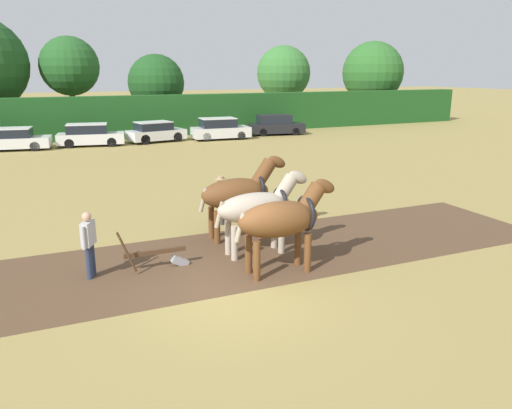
{
  "coord_description": "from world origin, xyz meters",
  "views": [
    {
      "loc": [
        -3.99,
        -9.64,
        4.87
      ],
      "look_at": [
        1.97,
        3.1,
        1.1
      ],
      "focal_mm": 35.0,
      "sensor_mm": 36.0,
      "label": 1
    }
  ],
  "objects_px": {
    "farmer_beside_team": "(221,197)",
    "farmer_at_plow": "(89,240)",
    "tree_far_right": "(373,72)",
    "draft_horse_lead_right": "(259,207)",
    "parked_car_left": "(12,139)",
    "plow": "(161,256)",
    "tree_right": "(284,73)",
    "draft_horse_trail_left": "(239,193)",
    "parked_car_center_left": "(90,135)",
    "tree_center": "(70,66)",
    "tree_center_right": "(156,83)",
    "draft_horse_lead_left": "(283,219)",
    "parked_car_center": "(156,132)",
    "parked_car_right": "(276,125)",
    "parked_car_center_right": "(220,129)"
  },
  "relations": [
    {
      "from": "tree_center_right",
      "to": "plow",
      "type": "bearing_deg",
      "value": -104.24
    },
    {
      "from": "tree_far_right",
      "to": "parked_car_center_right",
      "type": "bearing_deg",
      "value": -157.13
    },
    {
      "from": "tree_far_right",
      "to": "parked_car_left",
      "type": "relative_size",
      "value": 1.68
    },
    {
      "from": "parked_car_left",
      "to": "parked_car_center_left",
      "type": "distance_m",
      "value": 4.73
    },
    {
      "from": "tree_far_right",
      "to": "draft_horse_lead_left",
      "type": "distance_m",
      "value": 43.07
    },
    {
      "from": "parked_car_center_left",
      "to": "parked_car_center",
      "type": "relative_size",
      "value": 1.08
    },
    {
      "from": "parked_car_center_left",
      "to": "farmer_at_plow",
      "type": "bearing_deg",
      "value": -86.46
    },
    {
      "from": "farmer_at_plow",
      "to": "parked_car_center",
      "type": "height_order",
      "value": "farmer_at_plow"
    },
    {
      "from": "tree_center_right",
      "to": "draft_horse_lead_left",
      "type": "distance_m",
      "value": 32.67
    },
    {
      "from": "farmer_beside_team",
      "to": "farmer_at_plow",
      "type": "bearing_deg",
      "value": -142.73
    },
    {
      "from": "parked_car_left",
      "to": "parked_car_center_left",
      "type": "height_order",
      "value": "parked_car_center_left"
    },
    {
      "from": "draft_horse_lead_right",
      "to": "parked_car_center",
      "type": "height_order",
      "value": "draft_horse_lead_right"
    },
    {
      "from": "tree_center",
      "to": "tree_right",
      "type": "height_order",
      "value": "tree_center"
    },
    {
      "from": "tree_right",
      "to": "parked_car_center_left",
      "type": "distance_m",
      "value": 22.21
    },
    {
      "from": "draft_horse_lead_right",
      "to": "parked_car_center",
      "type": "bearing_deg",
      "value": 84.35
    },
    {
      "from": "parked_car_center",
      "to": "parked_car_right",
      "type": "distance_m",
      "value": 9.63
    },
    {
      "from": "tree_far_right",
      "to": "draft_horse_lead_right",
      "type": "relative_size",
      "value": 2.81
    },
    {
      "from": "parked_car_center",
      "to": "farmer_at_plow",
      "type": "bearing_deg",
      "value": -117.94
    },
    {
      "from": "tree_center",
      "to": "parked_car_center_right",
      "type": "distance_m",
      "value": 13.11
    },
    {
      "from": "farmer_at_plow",
      "to": "tree_center",
      "type": "bearing_deg",
      "value": 113.51
    },
    {
      "from": "plow",
      "to": "parked_car_center_right",
      "type": "height_order",
      "value": "parked_car_center_right"
    },
    {
      "from": "tree_right",
      "to": "parked_car_center_right",
      "type": "relative_size",
      "value": 1.7
    },
    {
      "from": "draft_horse_trail_left",
      "to": "parked_car_right",
      "type": "relative_size",
      "value": 0.63
    },
    {
      "from": "draft_horse_trail_left",
      "to": "farmer_beside_team",
      "type": "bearing_deg",
      "value": 91.2
    },
    {
      "from": "tree_center",
      "to": "draft_horse_lead_right",
      "type": "height_order",
      "value": "tree_center"
    },
    {
      "from": "draft_horse_lead_left",
      "to": "parked_car_center",
      "type": "relative_size",
      "value": 0.66
    },
    {
      "from": "parked_car_center_left",
      "to": "tree_right",
      "type": "bearing_deg",
      "value": 36.39
    },
    {
      "from": "tree_center",
      "to": "parked_car_center_left",
      "type": "distance_m",
      "value": 8.77
    },
    {
      "from": "draft_horse_lead_left",
      "to": "parked_car_right",
      "type": "xyz_separation_m",
      "value": [
        12.66,
        24.89,
        -0.63
      ]
    },
    {
      "from": "tree_center_right",
      "to": "plow",
      "type": "xyz_separation_m",
      "value": [
        -7.77,
        -30.64,
        -3.6
      ]
    },
    {
      "from": "plow",
      "to": "tree_right",
      "type": "bearing_deg",
      "value": 58.97
    },
    {
      "from": "farmer_at_plow",
      "to": "parked_car_left",
      "type": "bearing_deg",
      "value": 123.07
    },
    {
      "from": "plow",
      "to": "parked_car_center",
      "type": "height_order",
      "value": "parked_car_center"
    },
    {
      "from": "tree_right",
      "to": "parked_car_right",
      "type": "distance_m",
      "value": 11.54
    },
    {
      "from": "parked_car_center_right",
      "to": "plow",
      "type": "bearing_deg",
      "value": -110.19
    },
    {
      "from": "parked_car_center_left",
      "to": "parked_car_right",
      "type": "xyz_separation_m",
      "value": [
        14.11,
        0.16,
        0.03
      ]
    },
    {
      "from": "tree_center_right",
      "to": "plow",
      "type": "relative_size",
      "value": 3.52
    },
    {
      "from": "tree_far_right",
      "to": "farmer_at_plow",
      "type": "relative_size",
      "value": 4.76
    },
    {
      "from": "tree_right",
      "to": "parked_car_center",
      "type": "bearing_deg",
      "value": -148.35
    },
    {
      "from": "tree_center",
      "to": "parked_car_left",
      "type": "height_order",
      "value": "tree_center"
    },
    {
      "from": "tree_center",
      "to": "plow",
      "type": "distance_m",
      "value": 31.13
    },
    {
      "from": "parked_car_left",
      "to": "parked_car_right",
      "type": "bearing_deg",
      "value": 10.19
    },
    {
      "from": "tree_far_right",
      "to": "parked_car_center",
      "type": "relative_size",
      "value": 1.87
    },
    {
      "from": "tree_far_right",
      "to": "parked_car_right",
      "type": "relative_size",
      "value": 1.74
    },
    {
      "from": "tree_center",
      "to": "tree_center_right",
      "type": "xyz_separation_m",
      "value": [
        6.73,
        -0.09,
        -1.3
      ]
    },
    {
      "from": "draft_horse_lead_left",
      "to": "parked_car_left",
      "type": "xyz_separation_m",
      "value": [
        -6.18,
        24.91,
        -0.7
      ]
    },
    {
      "from": "draft_horse_lead_right",
      "to": "parked_car_center_left",
      "type": "relative_size",
      "value": 0.61
    },
    {
      "from": "tree_center_right",
      "to": "tree_right",
      "type": "height_order",
      "value": "tree_right"
    },
    {
      "from": "plow",
      "to": "parked_car_left",
      "type": "relative_size",
      "value": 0.38
    },
    {
      "from": "tree_center_right",
      "to": "draft_horse_lead_left",
      "type": "height_order",
      "value": "tree_center_right"
    }
  ]
}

